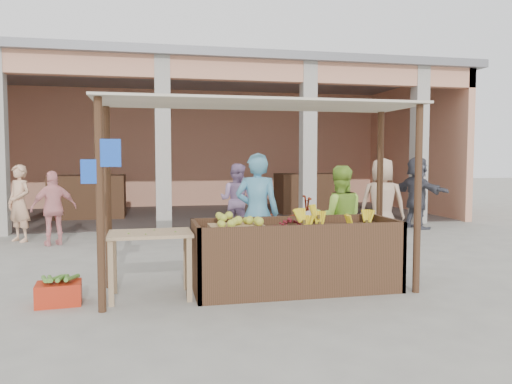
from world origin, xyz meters
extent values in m
plane|color=gray|center=(0.00, 0.00, 0.00)|extent=(60.00, 60.00, 0.00)
cube|color=tan|center=(0.00, 11.40, 2.00)|extent=(14.00, 0.20, 4.00)
cube|color=tan|center=(6.90, 8.50, 2.00)|extent=(0.20, 6.00, 4.00)
cube|color=tan|center=(0.00, 5.65, 3.75)|extent=(14.00, 0.30, 0.50)
cube|color=slate|center=(0.00, 8.50, 4.10)|extent=(14.40, 6.40, 0.20)
cube|color=#ADA79F|center=(-1.00, 5.65, 2.00)|extent=(0.35, 0.35, 4.00)
cube|color=#ADA79F|center=(2.50, 5.65, 2.00)|extent=(0.35, 0.35, 4.00)
cube|color=#ADA79F|center=(5.50, 5.65, 2.00)|extent=(0.35, 0.35, 4.00)
cube|color=#4B2D1E|center=(-3.00, 8.50, 0.60)|extent=(2.00, 1.20, 1.20)
cube|color=#4B2D1E|center=(3.50, 8.50, 0.60)|extent=(2.00, 1.20, 1.20)
cube|color=#4B2D1E|center=(0.50, 0.00, 0.40)|extent=(2.60, 0.95, 0.80)
cylinder|color=#4B2D1E|center=(-1.85, -0.45, 1.18)|extent=(0.09, 0.09, 2.35)
cylinder|color=#4B2D1E|center=(1.95, -0.45, 1.18)|extent=(0.09, 0.09, 2.35)
cylinder|color=#4B2D1E|center=(-1.85, 0.60, 1.18)|extent=(0.09, 0.09, 2.35)
cylinder|color=#4B2D1E|center=(1.95, 0.60, 1.18)|extent=(0.09, 0.09, 2.35)
cube|color=beige|center=(0.05, 0.08, 2.37)|extent=(4.00, 1.35, 0.03)
cube|color=blue|center=(-1.73, -0.45, 1.75)|extent=(0.22, 0.08, 0.30)
cube|color=blue|center=(-1.95, -0.45, 1.55)|extent=(0.18, 0.07, 0.26)
cube|color=#A98157|center=(-0.26, -0.04, 0.83)|extent=(0.68, 0.59, 0.06)
ellipsoid|color=gold|center=(-0.26, -0.04, 0.92)|extent=(0.58, 0.51, 0.13)
ellipsoid|color=maroon|center=(0.41, -0.02, 0.86)|extent=(0.39, 0.32, 0.12)
cube|color=tan|center=(-1.32, 0.02, 0.78)|extent=(1.00, 0.68, 0.04)
cube|color=tan|center=(-1.77, -0.26, 0.38)|extent=(0.06, 0.06, 0.76)
cube|color=tan|center=(-0.88, -0.26, 0.38)|extent=(0.06, 0.06, 0.76)
cube|color=tan|center=(-1.77, 0.30, 0.38)|extent=(0.06, 0.06, 0.76)
cube|color=tan|center=(-0.88, 0.30, 0.38)|extent=(0.06, 0.06, 0.76)
cube|color=red|center=(-2.37, -0.06, 0.13)|extent=(0.53, 0.40, 0.26)
ellipsoid|color=maroon|center=(2.38, 5.25, 0.31)|extent=(0.45, 0.45, 0.61)
ellipsoid|color=maroon|center=(2.74, 5.30, 0.31)|extent=(0.45, 0.45, 0.61)
imported|color=#539BBF|center=(0.22, 1.04, 0.94)|extent=(0.84, 0.72, 1.88)
imported|color=#9CD241|center=(1.47, 0.95, 0.83)|extent=(0.89, 0.64, 1.66)
imported|color=maroon|center=(0.76, 2.03, 0.55)|extent=(0.99, 2.17, 1.09)
imported|color=pink|center=(-3.13, 4.09, 0.77)|extent=(1.02, 0.79, 1.54)
imported|color=tan|center=(2.94, 2.50, 0.94)|extent=(1.06, 0.91, 1.87)
imported|color=#43444E|center=(4.94, 4.72, 0.91)|extent=(1.07, 1.79, 1.82)
imported|color=#DDA882|center=(-3.89, 4.69, 0.81)|extent=(0.75, 0.74, 1.62)
imported|color=#90729C|center=(0.51, 4.45, 0.86)|extent=(0.96, 0.84, 1.71)
camera|label=1|loc=(-1.32, -6.08, 1.70)|focal=35.00mm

